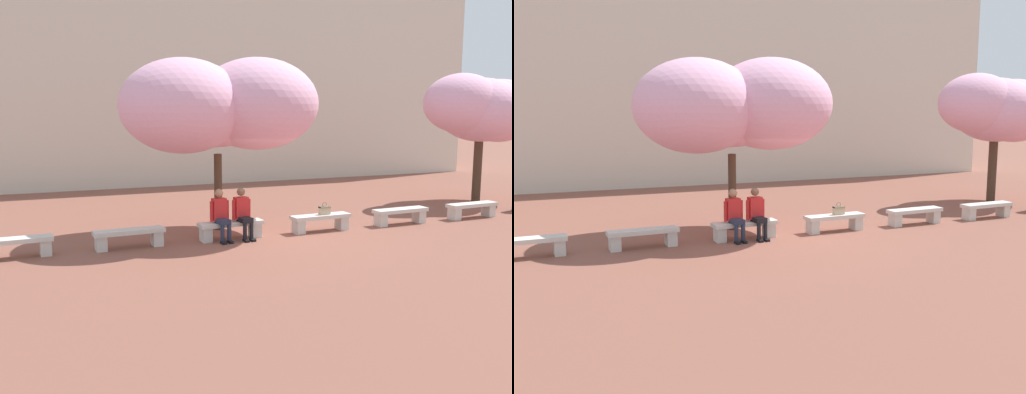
% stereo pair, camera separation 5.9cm
% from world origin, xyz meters
% --- Properties ---
extents(ground_plane, '(100.00, 100.00, 0.00)m').
position_xyz_m(ground_plane, '(0.00, 0.00, 0.00)').
color(ground_plane, brown).
extents(building_facade, '(28.64, 4.00, 10.25)m').
position_xyz_m(building_facade, '(0.00, 12.15, 5.13)').
color(building_facade, beige).
rests_on(building_facade, ground).
extents(stone_bench_west_end, '(1.68, 0.50, 0.45)m').
position_xyz_m(stone_bench_west_end, '(-6.33, 0.00, 0.30)').
color(stone_bench_west_end, beige).
rests_on(stone_bench_west_end, ground).
extents(stone_bench_near_west, '(1.68, 0.50, 0.45)m').
position_xyz_m(stone_bench_near_west, '(-3.80, -0.00, 0.30)').
color(stone_bench_near_west, beige).
rests_on(stone_bench_near_west, ground).
extents(stone_bench_center, '(1.68, 0.50, 0.45)m').
position_xyz_m(stone_bench_center, '(-1.27, 0.00, 0.30)').
color(stone_bench_center, beige).
rests_on(stone_bench_center, ground).
extents(stone_bench_near_east, '(1.68, 0.50, 0.45)m').
position_xyz_m(stone_bench_near_east, '(1.27, 0.00, 0.30)').
color(stone_bench_near_east, beige).
rests_on(stone_bench_near_east, ground).
extents(stone_bench_east_end, '(1.68, 0.50, 0.45)m').
position_xyz_m(stone_bench_east_end, '(3.80, 0.00, 0.30)').
color(stone_bench_east_end, beige).
rests_on(stone_bench_east_end, ground).
extents(stone_bench_far_east, '(1.68, 0.50, 0.45)m').
position_xyz_m(stone_bench_far_east, '(6.33, 0.00, 0.30)').
color(stone_bench_far_east, beige).
rests_on(stone_bench_far_east, ground).
extents(person_seated_left, '(0.51, 0.71, 1.29)m').
position_xyz_m(person_seated_left, '(-1.55, -0.05, 0.70)').
color(person_seated_left, black).
rests_on(person_seated_left, ground).
extents(person_seated_right, '(0.51, 0.71, 1.29)m').
position_xyz_m(person_seated_right, '(-0.97, -0.05, 0.70)').
color(person_seated_right, black).
rests_on(person_seated_right, ground).
extents(handbag, '(0.30, 0.15, 0.34)m').
position_xyz_m(handbag, '(1.38, -0.01, 0.58)').
color(handbag, tan).
rests_on(handbag, stone_bench_near_east).
extents(cherry_tree_main, '(5.21, 3.53, 4.57)m').
position_xyz_m(cherry_tree_main, '(-1.18, 1.04, 3.32)').
color(cherry_tree_main, '#473323').
rests_on(cherry_tree_main, ground).
extents(cherry_tree_secondary, '(4.53, 3.03, 4.37)m').
position_xyz_m(cherry_tree_secondary, '(8.64, 2.35, 3.20)').
color(cherry_tree_secondary, '#473323').
rests_on(cherry_tree_secondary, ground).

